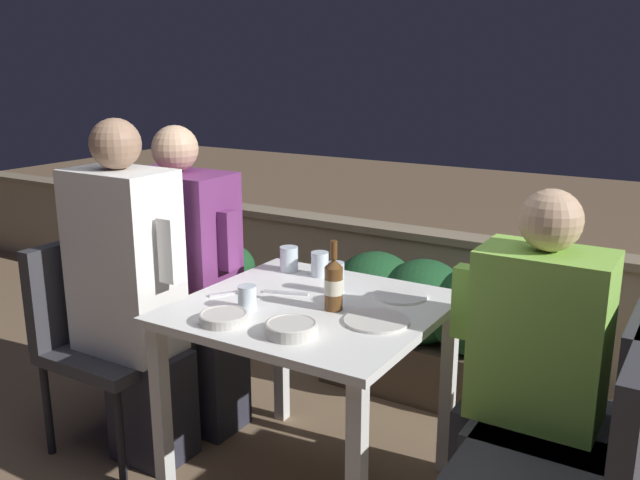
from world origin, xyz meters
TOP-DOWN VIEW (x-y plane):
  - parapet_wall at (0.00, 1.50)m, footprint 9.00×0.18m
  - dining_table at (0.00, 0.00)m, footprint 0.87×0.83m
  - planter_hedge at (0.04, 0.94)m, footprint 0.93×0.47m
  - chair_left_near at (-0.92, -0.15)m, footprint 0.48×0.48m
  - person_white_polo at (-0.72, -0.15)m, footprint 0.49×0.26m
  - chair_left_far at (-0.91, 0.15)m, footprint 0.48×0.48m
  - person_purple_stripe at (-0.71, 0.15)m, footprint 0.52×0.26m
  - chair_right_near at (0.96, -0.15)m, footprint 0.48×0.48m
  - chair_right_far at (0.93, 0.15)m, footprint 0.48×0.48m
  - person_green_blouse at (0.72, 0.15)m, footprint 0.48×0.26m
  - beer_bottle at (0.09, -0.00)m, footprint 0.06×0.06m
  - plate_0 at (0.27, -0.03)m, footprint 0.22×0.22m
  - plate_1 at (0.24, 0.23)m, footprint 0.19×0.19m
  - bowl_0 at (0.09, -0.26)m, footprint 0.17×0.17m
  - bowl_1 at (-0.15, -0.29)m, footprint 0.16×0.16m
  - glass_cup_0 at (-0.29, 0.29)m, footprint 0.07×0.07m
  - glass_cup_1 at (-0.15, 0.30)m, footprint 0.07×0.07m
  - glass_cup_2 at (0.01, 0.16)m, footprint 0.06×0.06m
  - glass_cup_3 at (-0.16, -0.15)m, footprint 0.06×0.06m
  - fork_0 at (-0.14, 0.05)m, footprint 0.17×0.07m
  - fork_1 at (-0.31, -0.05)m, footprint 0.12×0.15m
  - potted_plant at (-0.99, 0.76)m, footprint 0.29×0.29m

SIDE VIEW (x-z plane):
  - parapet_wall at x=0.00m, z-range 0.01..0.66m
  - planter_hedge at x=0.04m, z-range 0.04..0.70m
  - potted_plant at x=-0.99m, z-range 0.07..0.70m
  - chair_left_near at x=-0.92m, z-range 0.09..0.95m
  - chair_left_far at x=-0.91m, z-range 0.09..0.95m
  - chair_right_near at x=0.96m, z-range 0.09..0.95m
  - chair_right_far at x=0.93m, z-range 0.09..0.95m
  - person_green_blouse at x=0.72m, z-range 0.00..1.19m
  - dining_table at x=0.00m, z-range 0.26..0.99m
  - person_purple_stripe at x=-0.71m, z-range 0.00..1.30m
  - person_white_polo at x=-0.72m, z-range 0.00..1.36m
  - fork_0 at x=-0.14m, z-range 0.73..0.74m
  - fork_1 at x=-0.31m, z-range 0.73..0.74m
  - plate_0 at x=0.27m, z-range 0.73..0.74m
  - plate_1 at x=0.24m, z-range 0.73..0.74m
  - bowl_1 at x=-0.15m, z-range 0.73..0.76m
  - bowl_0 at x=0.09m, z-range 0.73..0.77m
  - glass_cup_3 at x=-0.16m, z-range 0.73..0.81m
  - glass_cup_1 at x=-0.15m, z-range 0.73..0.83m
  - glass_cup_0 at x=-0.29m, z-range 0.73..0.83m
  - glass_cup_2 at x=0.01m, z-range 0.73..0.84m
  - beer_bottle at x=0.09m, z-range 0.70..0.94m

